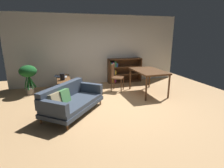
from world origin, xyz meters
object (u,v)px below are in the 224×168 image
(media_console, at_px, (64,86))
(fabric_couch, at_px, (70,100))
(dining_table, at_px, (149,73))
(bookshelf, at_px, (122,70))
(open_laptop, at_px, (62,76))
(dining_chair_near, at_px, (115,76))
(potted_floor_plant, at_px, (28,74))
(desk_speaker, at_px, (62,77))

(media_console, bearing_deg, fabric_couch, -86.63)
(media_console, bearing_deg, dining_table, -15.87)
(dining_table, xyz_separation_m, bookshelf, (-0.32, 1.70, -0.22))
(open_laptop, height_order, dining_chair_near, dining_chair_near)
(dining_chair_near, bearing_deg, bookshelf, 59.33)
(dining_chair_near, bearing_deg, dining_table, -32.42)
(open_laptop, distance_m, dining_table, 2.98)
(potted_floor_plant, bearing_deg, bookshelf, 10.76)
(desk_speaker, xyz_separation_m, dining_chair_near, (1.81, 0.06, -0.11))
(fabric_couch, height_order, dining_table, dining_table)
(fabric_couch, distance_m, dining_table, 2.80)
(media_console, xyz_separation_m, bookshelf, (2.42, 0.92, 0.24))
(fabric_couch, relative_size, desk_speaker, 8.64)
(fabric_couch, xyz_separation_m, media_console, (-0.10, 1.62, -0.09))
(potted_floor_plant, xyz_separation_m, bookshelf, (3.52, 0.67, -0.22))
(dining_table, relative_size, dining_chair_near, 1.43)
(media_console, height_order, dining_table, dining_table)
(media_console, xyz_separation_m, open_laptop, (-0.06, 0.23, 0.29))
(potted_floor_plant, xyz_separation_m, dining_chair_near, (2.88, -0.41, -0.18))
(fabric_couch, height_order, desk_speaker, desk_speaker)
(dining_chair_near, bearing_deg, potted_floor_plant, 171.82)
(media_console, xyz_separation_m, dining_chair_near, (1.77, -0.17, 0.27))
(fabric_couch, distance_m, dining_chair_near, 2.23)
(fabric_couch, xyz_separation_m, potted_floor_plant, (-1.20, 1.87, 0.37))
(desk_speaker, xyz_separation_m, potted_floor_plant, (-1.07, 0.47, 0.07))
(open_laptop, bearing_deg, dining_chair_near, -12.32)
(media_console, relative_size, dining_chair_near, 1.36)
(media_console, relative_size, open_laptop, 2.87)
(dining_table, distance_m, dining_chair_near, 1.16)
(media_console, distance_m, open_laptop, 0.38)
(open_laptop, relative_size, dining_chair_near, 0.48)
(open_laptop, xyz_separation_m, dining_chair_near, (1.83, -0.40, -0.02))
(bookshelf, bearing_deg, potted_floor_plant, -169.24)
(potted_floor_plant, height_order, bookshelf, bookshelf)
(open_laptop, relative_size, potted_floor_plant, 0.46)
(open_laptop, xyz_separation_m, desk_speaker, (0.02, -0.46, 0.09))
(fabric_couch, bearing_deg, bookshelf, 47.59)
(dining_table, bearing_deg, bookshelf, 100.79)
(media_console, bearing_deg, desk_speaker, -99.10)
(media_console, height_order, open_laptop, open_laptop)
(desk_speaker, distance_m, dining_chair_near, 1.81)
(fabric_couch, relative_size, bookshelf, 1.31)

